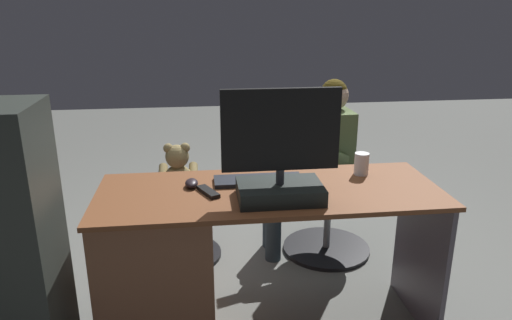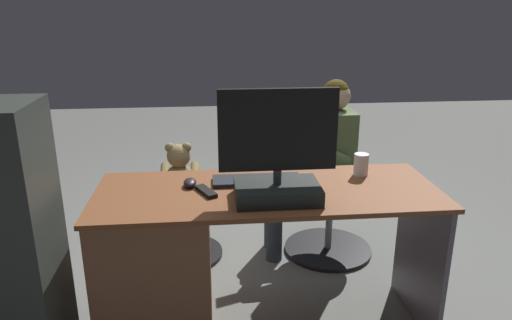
{
  "view_description": "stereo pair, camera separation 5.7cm",
  "coord_description": "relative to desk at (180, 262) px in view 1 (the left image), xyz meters",
  "views": [
    {
      "loc": [
        0.31,
        2.43,
        1.55
      ],
      "look_at": [
        0.02,
        0.02,
        0.75
      ],
      "focal_mm": 33.52,
      "sensor_mm": 36.0,
      "label": 1
    },
    {
      "loc": [
        0.25,
        2.43,
        1.55
      ],
      "look_at": [
        0.02,
        0.02,
        0.75
      ],
      "focal_mm": 33.52,
      "sensor_mm": 36.0,
      "label": 2
    }
  ],
  "objects": [
    {
      "name": "person",
      "position": [
        -0.84,
        -0.72,
        0.26
      ],
      "size": [
        0.52,
        0.49,
        1.13
      ],
      "color": "#586B3F",
      "rests_on": "ground_plane"
    },
    {
      "name": "visitor_chair",
      "position": [
        -0.92,
        -0.72,
        -0.16
      ],
      "size": [
        0.56,
        0.56,
        0.42
      ],
      "color": "black",
      "rests_on": "ground_plane"
    },
    {
      "name": "monitor",
      "position": [
        -0.45,
        0.11,
        0.5
      ],
      "size": [
        0.5,
        0.24,
        0.49
      ],
      "color": "black",
      "rests_on": "desk"
    },
    {
      "name": "tv_remote",
      "position": [
        -0.14,
        0.02,
        0.36
      ],
      "size": [
        0.1,
        0.15,
        0.02
      ],
      "primitive_type": "cube",
      "rotation": [
        0.0,
        0.0,
        0.45
      ],
      "color": "black",
      "rests_on": "desk"
    },
    {
      "name": "ground_plane",
      "position": [
        -0.43,
        -0.41,
        -0.39
      ],
      "size": [
        10.0,
        10.0,
        0.0
      ],
      "primitive_type": "plane",
      "color": "slate"
    },
    {
      "name": "keyboard",
      "position": [
        -0.39,
        -0.1,
        0.36
      ],
      "size": [
        0.42,
        0.14,
        0.02
      ],
      "primitive_type": "cube",
      "color": "black",
      "rests_on": "desk"
    },
    {
      "name": "teddy_bear",
      "position": [
        0.02,
        -0.77,
        0.18
      ],
      "size": [
        0.24,
        0.24,
        0.34
      ],
      "color": "olive",
      "rests_on": "office_chair_teddy"
    },
    {
      "name": "office_chair_teddy",
      "position": [
        0.02,
        -0.75,
        -0.14
      ],
      "size": [
        0.5,
        0.5,
        0.42
      ],
      "color": "black",
      "rests_on": "ground_plane"
    },
    {
      "name": "desk",
      "position": [
        0.0,
        0.0,
        0.0
      ],
      "size": [
        1.58,
        0.6,
        0.74
      ],
      "color": "brown",
      "rests_on": "ground_plane"
    },
    {
      "name": "cup",
      "position": [
        -0.91,
        -0.15,
        0.4
      ],
      "size": [
        0.07,
        0.07,
        0.11
      ],
      "primitive_type": "cylinder",
      "color": "white",
      "rests_on": "desk"
    },
    {
      "name": "computer_mouse",
      "position": [
        -0.07,
        -0.08,
        0.36
      ],
      "size": [
        0.06,
        0.1,
        0.04
      ],
      "primitive_type": "ellipsoid",
      "color": "black",
      "rests_on": "desk"
    }
  ]
}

